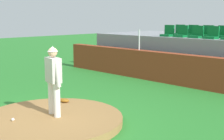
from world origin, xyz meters
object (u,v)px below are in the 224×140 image
fielding_glove (64,100)px  stadium_chair_3 (212,35)px  pitcher (53,76)px  stadium_chair_6 (179,32)px  stadium_chair_8 (207,33)px  stadium_chair_2 (197,34)px  stadium_chair_0 (168,33)px  stadium_chair_7 (192,33)px  stadium_chair_1 (182,33)px  stadium_chair_9 (223,34)px  baseball (13,119)px

fielding_glove → stadium_chair_3: size_ratio=0.60×
pitcher → stadium_chair_6: 8.34m
stadium_chair_6 → stadium_chair_8: bearing=-179.6°
fielding_glove → stadium_chair_2: 6.61m
stadium_chair_0 → stadium_chair_7: bearing=-127.6°
stadium_chair_6 → fielding_glove: bearing=97.4°
stadium_chair_2 → stadium_chair_8: bearing=-89.8°
stadium_chair_1 → stadium_chair_8: same height
stadium_chair_8 → stadium_chair_3: bearing=127.1°
stadium_chair_7 → stadium_chair_2: bearing=129.3°
stadium_chair_2 → stadium_chair_3: (0.70, -0.05, 0.00)m
pitcher → stadium_chair_0: (-1.71, 7.25, 0.71)m
stadium_chair_1 → stadium_chair_9: (1.38, 0.91, 0.00)m
stadium_chair_8 → stadium_chair_7: bearing=0.5°
baseball → stadium_chair_2: stadium_chair_2 is taller
stadium_chair_3 → stadium_chair_7: (-1.42, 0.93, 0.00)m
pitcher → stadium_chair_3: 7.25m
stadium_chair_1 → stadium_chair_9: size_ratio=1.00×
baseball → stadium_chair_9: size_ratio=0.15×
stadium_chair_6 → baseball: bearing=98.7°
stadium_chair_2 → stadium_chair_3: 0.70m
pitcher → stadium_chair_8: 8.17m
baseball → fielding_glove: bearing=104.0°
baseball → stadium_chair_8: size_ratio=0.15×
stadium_chair_0 → pitcher: bearing=103.3°
stadium_chair_2 → stadium_chair_1: bearing=1.1°
baseball → stadium_chair_9: 9.28m
pitcher → stadium_chair_0: bearing=114.7°
fielding_glove → stadium_chair_6: bearing=-103.3°
stadium_chair_6 → stadium_chair_7: (0.69, 0.00, 0.00)m
pitcher → stadium_chair_3: (0.39, 7.20, 0.71)m
stadium_chair_7 → stadium_chair_3: bearing=146.9°
pitcher → stadium_chair_3: bearing=98.4°
baseball → stadium_chair_9: (0.69, 9.10, 1.67)m
fielding_glove → stadium_chair_1: stadium_chair_1 is taller
fielding_glove → stadium_chair_8: bearing=-114.3°
stadium_chair_3 → baseball: bearing=85.0°
stadium_chair_3 → stadium_chair_9: size_ratio=1.00×
stadium_chair_0 → stadium_chair_6: size_ratio=1.00×
stadium_chair_2 → stadium_chair_8: size_ratio=1.00×
stadium_chair_7 → stadium_chair_0: bearing=52.4°
stadium_chair_0 → stadium_chair_3: 2.10m
stadium_chair_0 → stadium_chair_7: 1.11m
stadium_chair_8 → stadium_chair_9: bearing=-179.3°
baseball → stadium_chair_7: 9.26m
fielding_glove → stadium_chair_9: 7.55m
stadium_chair_1 → stadium_chair_8: (0.69, 0.90, 0.00)m
stadium_chair_0 → stadium_chair_8: 1.65m
stadium_chair_1 → stadium_chair_3: (1.40, -0.04, 0.00)m
stadium_chair_9 → stadium_chair_8: bearing=0.7°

